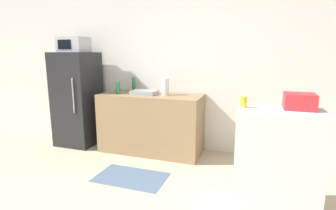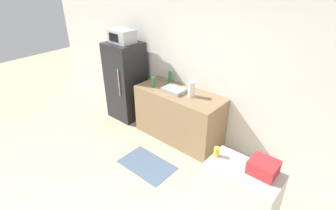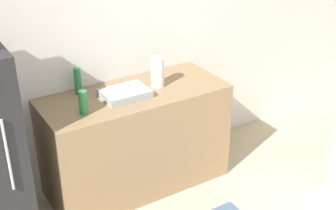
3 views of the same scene
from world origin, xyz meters
TOP-DOWN VIEW (x-y plane):
  - wall_back at (0.00, 2.76)m, footprint 8.00×0.06m
  - refrigerator at (-1.30, 2.34)m, footprint 0.65×0.64m
  - microwave at (-1.30, 2.34)m, footprint 0.45×0.35m
  - counter at (0.04, 2.39)m, footprint 1.60×0.66m
  - sink_basin at (-0.06, 2.37)m, footprint 0.38×0.28m
  - bottle_tall at (-0.37, 2.62)m, footprint 0.06×0.06m
  - bottle_short at (-0.47, 2.27)m, footprint 0.07×0.07m
  - shelf_cabinet at (1.81, 1.20)m, footprint 0.75×0.44m
  - basket at (1.97, 1.28)m, footprint 0.27×0.24m
  - jar at (1.48, 1.21)m, footprint 0.06×0.06m
  - paper_towel_roll at (0.27, 2.41)m, footprint 0.11×0.11m
  - kitchen_rug at (0.14, 1.44)m, footprint 0.89×0.55m

SIDE VIEW (x-z plane):
  - kitchen_rug at x=0.14m, z-range 0.00..0.01m
  - counter at x=0.04m, z-range 0.00..0.92m
  - shelf_cabinet at x=1.81m, z-range 0.00..1.05m
  - refrigerator at x=-1.30m, z-range 0.00..1.57m
  - sink_basin at x=-0.06m, z-range 0.92..0.98m
  - bottle_short at x=-0.47m, z-range 0.92..1.11m
  - bottle_tall at x=-0.37m, z-range 0.92..1.16m
  - paper_towel_roll at x=0.27m, z-range 0.92..1.19m
  - jar at x=1.48m, z-range 1.05..1.15m
  - basket at x=1.97m, z-range 1.05..1.20m
  - wall_back at x=0.00m, z-range 0.00..2.60m
  - microwave at x=-1.30m, z-range 1.57..1.81m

